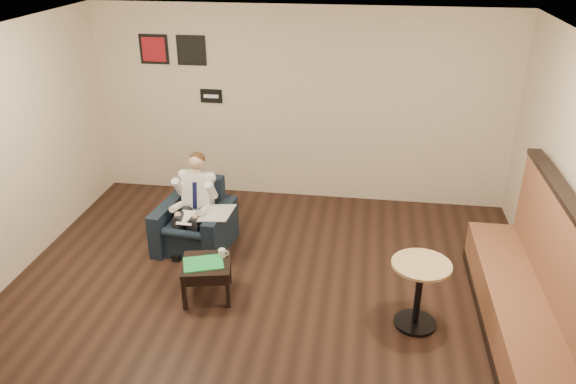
# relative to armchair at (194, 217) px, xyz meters

# --- Properties ---
(ground) EXTENTS (6.00, 6.00, 0.00)m
(ground) POSITION_rel_armchair_xyz_m (1.11, -1.27, -0.42)
(ground) COLOR black
(ground) RESTS_ON ground
(wall_back) EXTENTS (6.00, 0.02, 2.80)m
(wall_back) POSITION_rel_armchair_xyz_m (1.11, 1.73, 0.98)
(wall_back) COLOR beige
(wall_back) RESTS_ON ground
(ceiling) EXTENTS (6.00, 6.00, 0.02)m
(ceiling) POSITION_rel_armchair_xyz_m (1.11, -1.27, 2.38)
(ceiling) COLOR white
(ceiling) RESTS_ON wall_back
(seating_sign) EXTENTS (0.32, 0.02, 0.20)m
(seating_sign) POSITION_rel_armchair_xyz_m (-0.19, 1.71, 1.08)
(seating_sign) COLOR black
(seating_sign) RESTS_ON wall_back
(art_print_left) EXTENTS (0.42, 0.03, 0.42)m
(art_print_left) POSITION_rel_armchair_xyz_m (-0.99, 1.71, 1.73)
(art_print_left) COLOR maroon
(art_print_left) RESTS_ON wall_back
(art_print_right) EXTENTS (0.42, 0.03, 0.42)m
(art_print_right) POSITION_rel_armchair_xyz_m (-0.44, 1.71, 1.73)
(art_print_right) COLOR black
(art_print_right) RESTS_ON wall_back
(armchair) EXTENTS (0.96, 0.96, 0.84)m
(armchair) POSITION_rel_armchair_xyz_m (0.00, 0.00, 0.00)
(armchair) COLOR black
(armchair) RESTS_ON ground
(seated_man) EXTENTS (0.63, 0.88, 1.16)m
(seated_man) POSITION_rel_armchair_xyz_m (-0.01, -0.11, 0.16)
(seated_man) COLOR white
(seated_man) RESTS_ON armchair
(lap_papers) EXTENTS (0.20, 0.28, 0.01)m
(lap_papers) POSITION_rel_armchair_xyz_m (-0.02, -0.20, 0.10)
(lap_papers) COLOR white
(lap_papers) RESTS_ON seated_man
(newspaper) EXTENTS (0.39, 0.48, 0.01)m
(newspaper) POSITION_rel_armchair_xyz_m (0.34, -0.13, 0.15)
(newspaper) COLOR silver
(newspaper) RESTS_ON armchair
(side_table) EXTENTS (0.62, 0.62, 0.43)m
(side_table) POSITION_rel_armchair_xyz_m (0.45, -1.01, -0.21)
(side_table) COLOR black
(side_table) RESTS_ON ground
(green_folder) EXTENTS (0.50, 0.43, 0.01)m
(green_folder) POSITION_rel_armchair_xyz_m (0.42, -1.03, 0.01)
(green_folder) COLOR green
(green_folder) RESTS_ON side_table
(coffee_mug) EXTENTS (0.09, 0.09, 0.09)m
(coffee_mug) POSITION_rel_armchair_xyz_m (0.59, -0.86, 0.05)
(coffee_mug) COLOR white
(coffee_mug) RESTS_ON side_table
(smartphone) EXTENTS (0.14, 0.07, 0.01)m
(smartphone) POSITION_rel_armchair_xyz_m (0.46, -0.85, 0.01)
(smartphone) COLOR black
(smartphone) RESTS_ON side_table
(banquette) EXTENTS (0.67, 2.83, 1.45)m
(banquette) POSITION_rel_armchair_xyz_m (3.70, -1.16, 0.30)
(banquette) COLOR brown
(banquette) RESTS_ON ground
(cafe_table) EXTENTS (0.76, 0.76, 0.74)m
(cafe_table) POSITION_rel_armchair_xyz_m (2.70, -1.18, -0.05)
(cafe_table) COLOR tan
(cafe_table) RESTS_ON ground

